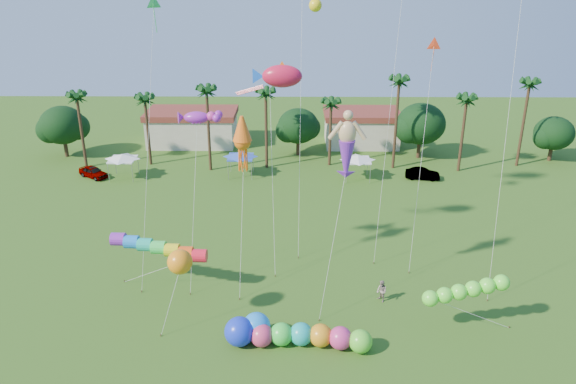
{
  "coord_description": "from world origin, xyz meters",
  "views": [
    {
      "loc": [
        0.38,
        -27.04,
        24.31
      ],
      "look_at": [
        0.0,
        10.0,
        9.0
      ],
      "focal_mm": 35.0,
      "sensor_mm": 36.0,
      "label": 1
    }
  ],
  "objects_px": {
    "car_b": "(423,174)",
    "blue_ball": "(256,326)",
    "car_a": "(93,172)",
    "spectator_b": "(382,291)",
    "caterpillar_inflatable": "(292,335)"
  },
  "relations": [
    {
      "from": "car_b",
      "to": "spectator_b",
      "type": "relative_size",
      "value": 2.29
    },
    {
      "from": "car_a",
      "to": "caterpillar_inflatable",
      "type": "distance_m",
      "value": 40.01
    },
    {
      "from": "car_a",
      "to": "spectator_b",
      "type": "relative_size",
      "value": 2.27
    },
    {
      "from": "car_a",
      "to": "spectator_b",
      "type": "height_order",
      "value": "spectator_b"
    },
    {
      "from": "caterpillar_inflatable",
      "to": "car_a",
      "type": "bearing_deg",
      "value": 131.03
    },
    {
      "from": "car_b",
      "to": "blue_ball",
      "type": "bearing_deg",
      "value": 159.14
    },
    {
      "from": "car_a",
      "to": "car_b",
      "type": "xyz_separation_m",
      "value": [
        39.68,
        -0.2,
        -0.02
      ]
    },
    {
      "from": "car_b",
      "to": "spectator_b",
      "type": "bearing_deg",
      "value": 171.01
    },
    {
      "from": "spectator_b",
      "to": "blue_ball",
      "type": "relative_size",
      "value": 0.9
    },
    {
      "from": "car_b",
      "to": "spectator_b",
      "type": "xyz_separation_m",
      "value": [
        -8.7,
        -26.22,
        0.22
      ]
    },
    {
      "from": "spectator_b",
      "to": "caterpillar_inflatable",
      "type": "distance_m",
      "value": 8.75
    },
    {
      "from": "car_b",
      "to": "caterpillar_inflatable",
      "type": "bearing_deg",
      "value": 163.26
    },
    {
      "from": "car_a",
      "to": "blue_ball",
      "type": "xyz_separation_m",
      "value": [
        21.68,
        -31.1,
        0.3
      ]
    },
    {
      "from": "car_b",
      "to": "caterpillar_inflatable",
      "type": "height_order",
      "value": "caterpillar_inflatable"
    },
    {
      "from": "spectator_b",
      "to": "blue_ball",
      "type": "height_order",
      "value": "blue_ball"
    }
  ]
}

